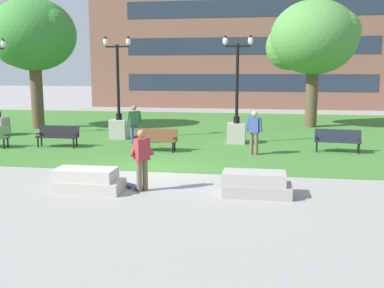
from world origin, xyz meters
The scene contains 16 objects.
ground_plane centered at (0.00, 0.00, 0.00)m, with size 140.00×140.00×0.00m, color gray.
grass_lawn centered at (0.00, 10.00, 0.01)m, with size 40.00×20.00×0.02m, color #3D752D.
concrete_block_center centered at (-1.21, -2.59, 0.31)m, with size 1.85×0.90×0.64m.
concrete_block_left centered at (3.34, -2.25, 0.31)m, with size 1.82×0.90×0.64m.
person_skateboarder centered at (0.24, -2.29, 0.97)m, with size 0.64×0.47×1.71m.
skateboard centered at (-0.15, -2.04, 0.09)m, with size 0.93×0.78×0.14m.
park_bench_near_left centered at (-0.84, 3.63, 0.54)m, with size 1.82×0.60×0.90m.
park_bench_near_right centered at (-5.20, 3.94, 0.54)m, with size 1.81×0.55×0.90m.
park_bench_far_right centered at (6.46, 4.57, 0.54)m, with size 1.85×0.72×0.90m.
lamp_post_left centered at (2.30, 6.13, 1.00)m, with size 1.32×0.80×4.78m.
lamp_post_right centered at (-3.36, 6.64, 1.01)m, with size 1.32×0.80×4.83m.
tree_near_right centered at (6.11, 12.61, 4.99)m, with size 5.10×4.86×7.12m.
tree_near_left centered at (-9.14, 9.58, 5.10)m, with size 4.86×4.63×7.13m.
person_bystander_near_lawn centered at (3.15, 3.47, 0.98)m, with size 0.67×0.41×1.71m.
person_bystander_far_lawn centered at (-2.19, 5.24, 0.98)m, with size 0.66×0.53×1.71m.
building_facade_distant centered at (2.15, 24.50, 6.30)m, with size 27.54×1.03×12.62m.
Camera 1 is at (3.51, -13.94, 3.33)m, focal length 42.00 mm.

